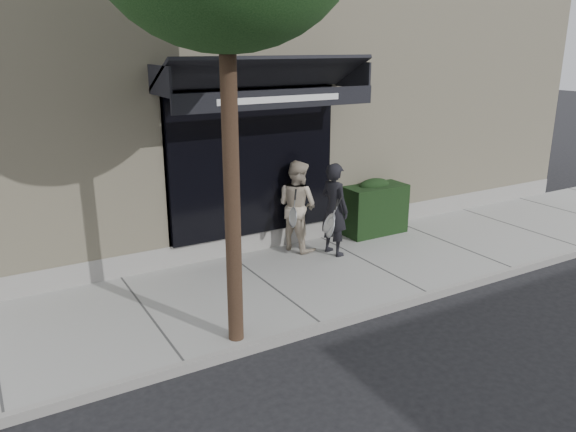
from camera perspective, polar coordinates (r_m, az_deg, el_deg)
ground at (r=10.22m, az=8.04°, el=-5.21°), size 80.00×80.00×0.00m
sidewalk at (r=10.19m, az=8.06°, el=-4.90°), size 20.00×3.00×0.12m
curb at (r=9.13m, az=14.10°, el=-7.89°), size 20.00×0.10×0.14m
building_facade at (r=13.72m, az=-4.63°, el=12.39°), size 14.30×8.04×5.64m
hedge at (r=11.58m, az=8.66°, el=0.90°), size 1.30×0.70×1.14m
pedestrian_front at (r=10.20m, az=4.72°, el=0.67°), size 0.68×0.85×1.71m
pedestrian_back at (r=10.42m, az=0.93°, el=1.07°), size 0.88×0.99×1.70m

